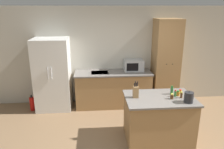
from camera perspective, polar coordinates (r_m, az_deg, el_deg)
name	(u,v)px	position (r m, az deg, el deg)	size (l,w,h in m)	color
ground_plane	(142,148)	(4.42, 7.80, -18.60)	(14.00, 14.00, 0.00)	#846647
wall_back	(126,55)	(6.01, 3.63, 5.04)	(7.20, 0.06, 2.60)	beige
refrigerator	(53,74)	(5.78, -15.22, 0.01)	(0.87, 0.73, 1.84)	white
back_counter	(113,89)	(5.87, 0.30, -3.73)	(2.01, 0.70, 0.93)	#9E7547
pantry_cabinet	(166,63)	(5.97, 13.81, 2.95)	(0.65, 0.62, 2.29)	#9E7547
kitchen_island	(158,118)	(4.52, 12.01, -11.13)	(1.33, 0.90, 0.91)	#9E7547
microwave	(134,65)	(5.86, 5.65, 2.44)	(0.51, 0.39, 0.29)	#B2B5B7
knife_block	(136,92)	(4.20, 6.21, -4.49)	(0.10, 0.09, 0.33)	#9E7547
spice_bottle_tall_dark	(172,90)	(4.50, 15.35, -4.01)	(0.05, 0.05, 0.17)	#337033
spice_bottle_short_red	(178,93)	(4.47, 16.88, -4.72)	(0.06, 0.06, 0.11)	orange
spice_bottle_amber_oil	(175,93)	(4.41, 16.19, -4.76)	(0.04, 0.04, 0.13)	#337033
spice_bottle_green_herb	(181,95)	(4.38, 17.68, -5.14)	(0.04, 0.04, 0.12)	#563319
spice_bottle_pale_salt	(172,96)	(4.29, 15.38, -5.55)	(0.06, 0.06, 0.10)	#563319
spice_bottle_orange_cap	(180,92)	(4.59, 17.40, -4.30)	(0.06, 0.06, 0.09)	gold
kettle	(189,97)	(4.21, 19.42, -5.64)	(0.17, 0.17, 0.22)	#232326
fire_extinguisher	(32,104)	(6.04, -20.15, -7.15)	(0.12, 0.12, 0.42)	red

